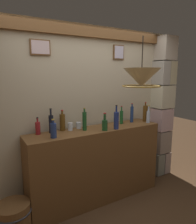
% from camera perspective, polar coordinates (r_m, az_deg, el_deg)
% --- Properties ---
extents(panelled_rear_partition, '(3.05, 0.15, 2.54)m').
position_cam_1_polar(panelled_rear_partition, '(3.17, -3.21, 1.21)').
color(panelled_rear_partition, '#BCAD8E').
rests_on(panelled_rear_partition, ground).
extents(stone_pillar, '(0.34, 0.33, 2.47)m').
position_cam_1_polar(stone_pillar, '(3.96, 16.83, 1.23)').
color(stone_pillar, gray).
rests_on(stone_pillar, ground).
extents(bar_shelf_unit, '(1.99, 0.44, 1.08)m').
position_cam_1_polar(bar_shelf_unit, '(3.15, -0.48, -14.15)').
color(bar_shelf_unit, brown).
rests_on(bar_shelf_unit, ground).
extents(liquor_bottle_mezcal, '(0.07, 0.07, 0.34)m').
position_cam_1_polar(liquor_bottle_mezcal, '(2.94, 5.00, -2.19)').
color(liquor_bottle_mezcal, navy).
rests_on(liquor_bottle_mezcal, bar_shelf_unit).
extents(liquor_bottle_rum, '(0.08, 0.08, 0.31)m').
position_cam_1_polar(liquor_bottle_rum, '(3.49, 12.73, -0.34)').
color(liquor_bottle_rum, brown).
rests_on(liquor_bottle_rum, bar_shelf_unit).
extents(liquor_bottle_port, '(0.06, 0.06, 0.33)m').
position_cam_1_polar(liquor_bottle_port, '(2.81, -12.65, -3.04)').
color(liquor_bottle_port, black).
rests_on(liquor_bottle_port, bar_shelf_unit).
extents(liquor_bottle_whiskey, '(0.06, 0.06, 0.22)m').
position_cam_1_polar(liquor_bottle_whiskey, '(2.79, -16.08, -4.19)').
color(liquor_bottle_whiskey, maroon).
rests_on(liquor_bottle_whiskey, bar_shelf_unit).
extents(liquor_bottle_scotch, '(0.05, 0.05, 0.28)m').
position_cam_1_polar(liquor_bottle_scotch, '(3.26, 6.41, -1.32)').
color(liquor_bottle_scotch, '#1A5525').
rests_on(liquor_bottle_scotch, bar_shelf_unit).
extents(liquor_bottle_vermouth, '(0.08, 0.08, 0.24)m').
position_cam_1_polar(liquor_bottle_vermouth, '(2.87, 1.85, -3.36)').
color(liquor_bottle_vermouth, '#1B4A23').
rests_on(liquor_bottle_vermouth, bar_shelf_unit).
extents(liquor_bottle_brandy, '(0.07, 0.07, 0.29)m').
position_cam_1_polar(liquor_bottle_brandy, '(2.90, -9.66, -2.70)').
color(liquor_bottle_brandy, '#5B3C14').
rests_on(liquor_bottle_brandy, bar_shelf_unit).
extents(liquor_bottle_bourbon, '(0.06, 0.06, 0.31)m').
position_cam_1_polar(liquor_bottle_bourbon, '(2.87, -3.70, -2.42)').
color(liquor_bottle_bourbon, '#1B4D23').
rests_on(liquor_bottle_bourbon, bar_shelf_unit).
extents(liquor_bottle_amaro, '(0.05, 0.05, 0.31)m').
position_cam_1_polar(liquor_bottle_amaro, '(3.39, 9.21, -0.55)').
color(liquor_bottle_amaro, navy).
rests_on(liquor_bottle_amaro, bar_shelf_unit).
extents(liquor_bottle_sherry, '(0.08, 0.08, 0.23)m').
position_cam_1_polar(liquor_bottle_sherry, '(2.60, -12.06, -4.85)').
color(liquor_bottle_sherry, navy).
rests_on(liquor_bottle_sherry, bar_shelf_unit).
extents(liquor_bottle_tequila, '(0.06, 0.06, 0.28)m').
position_cam_1_polar(liquor_bottle_tequila, '(3.41, 13.53, -1.15)').
color(liquor_bottle_tequila, silver).
rests_on(liquor_bottle_tequila, bar_shelf_unit).
extents(glass_tumbler_rocks, '(0.07, 0.07, 0.11)m').
position_cam_1_polar(glass_tumbler_rocks, '(2.90, -7.59, -3.96)').
color(glass_tumbler_rocks, silver).
rests_on(glass_tumbler_rocks, bar_shelf_unit).
extents(glass_tumbler_highball, '(0.07, 0.07, 0.09)m').
position_cam_1_polar(glass_tumbler_highball, '(2.99, -5.28, -3.62)').
color(glass_tumbler_highball, silver).
rests_on(glass_tumbler_highball, bar_shelf_unit).
extents(pendant_lamp, '(0.41, 0.41, 0.53)m').
position_cam_1_polar(pendant_lamp, '(2.33, 11.77, 9.06)').
color(pendant_lamp, beige).
extents(wooden_barrel, '(0.41, 0.41, 0.41)m').
position_cam_1_polar(wooden_barrel, '(2.86, -22.00, -25.71)').
color(wooden_barrel, brown).
rests_on(wooden_barrel, ground).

